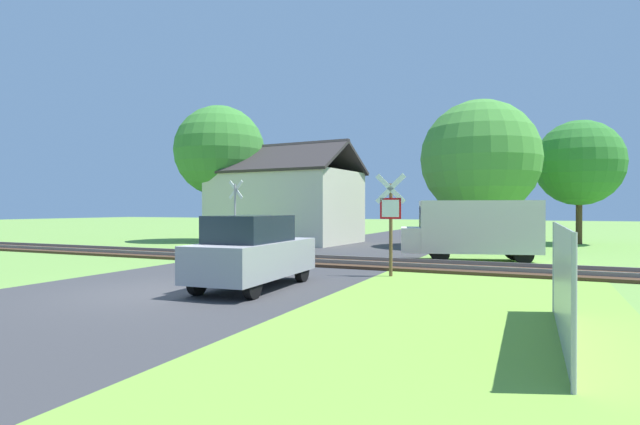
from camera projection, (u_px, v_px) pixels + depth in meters
The scene contains 13 objects.
ground_plane at pixel (158, 292), 11.59m from camera, with size 160.00×160.00×0.00m, color #6B9942.
road_asphalt at pixel (210, 281), 13.42m from camera, with size 7.62×80.00×0.01m, color #38383A.
grass_verge at pixel (438, 346), 7.02m from camera, with size 6.00×20.00×0.01m, color #75A83B.
rail_track at pixel (297, 260), 18.22m from camera, with size 60.00×2.60×0.22m.
stop_sign_near at pixel (391, 216), 14.28m from camera, with size 0.87×0.19×2.96m.
crossing_sign_far at pixel (235, 210), 22.64m from camera, with size 0.86×0.21×3.25m.
house at pixel (285, 205), 28.74m from camera, with size 8.49×6.30×5.72m.
tree_right at pixel (480, 159), 25.08m from camera, with size 5.90×5.90×7.41m.
tree_far at pixel (579, 163), 27.24m from camera, with size 4.66×4.66×6.78m.
tree_left at pixel (219, 151), 29.78m from camera, with size 5.37×5.37×8.08m.
mail_truck at pixel (473, 228), 18.43m from camera, with size 5.21×3.04×2.24m.
parked_car at pixel (253, 252), 12.16m from camera, with size 1.83×4.07×1.78m.
fence_panel at pixel (561, 284), 7.27m from camera, with size 0.13×4.53×1.70m.
Camera 1 is at (8.11, -9.08, 1.95)m, focal length 28.00 mm.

